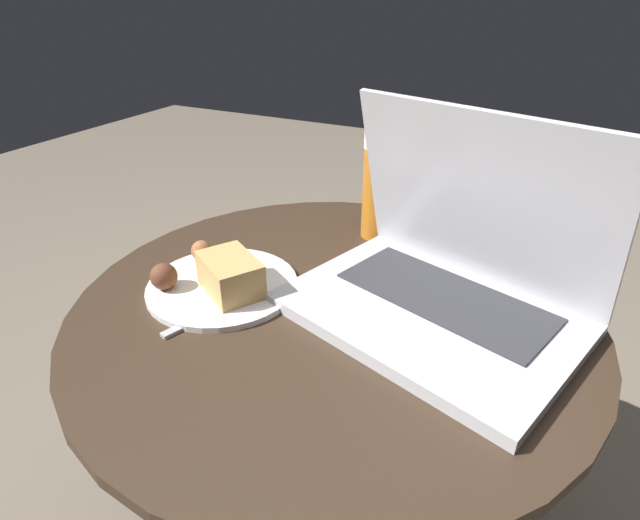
{
  "coord_description": "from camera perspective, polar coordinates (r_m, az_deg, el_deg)",
  "views": [
    {
      "loc": [
        0.25,
        -0.54,
        0.96
      ],
      "look_at": [
        -0.01,
        -0.01,
        0.64
      ],
      "focal_mm": 28.0,
      "sensor_mm": 36.0,
      "label": 1
    }
  ],
  "objects": [
    {
      "name": "laptop",
      "position": [
        0.69,
        14.14,
        -1.77
      ],
      "size": [
        0.43,
        0.36,
        0.27
      ],
      "color": "silver",
      "rests_on": "table"
    },
    {
      "name": "snack_plate",
      "position": [
        0.74,
        -11.27,
        -2.19
      ],
      "size": [
        0.22,
        0.22,
        0.06
      ],
      "color": "white",
      "rests_on": "table"
    },
    {
      "name": "beer_glass",
      "position": [
        0.87,
        6.86,
        8.51
      ],
      "size": [
        0.06,
        0.06,
        0.19
      ],
      "color": "#C6701E",
      "rests_on": "table"
    },
    {
      "name": "table",
      "position": [
        0.79,
        1.3,
        -11.99
      ],
      "size": [
        0.73,
        0.73,
        0.57
      ],
      "color": "black",
      "rests_on": "ground_plane"
    },
    {
      "name": "fork",
      "position": [
        0.72,
        -10.04,
        -4.82
      ],
      "size": [
        0.08,
        0.18,
        0.0
      ],
      "color": "#B2B2B7",
      "rests_on": "table"
    }
  ]
}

